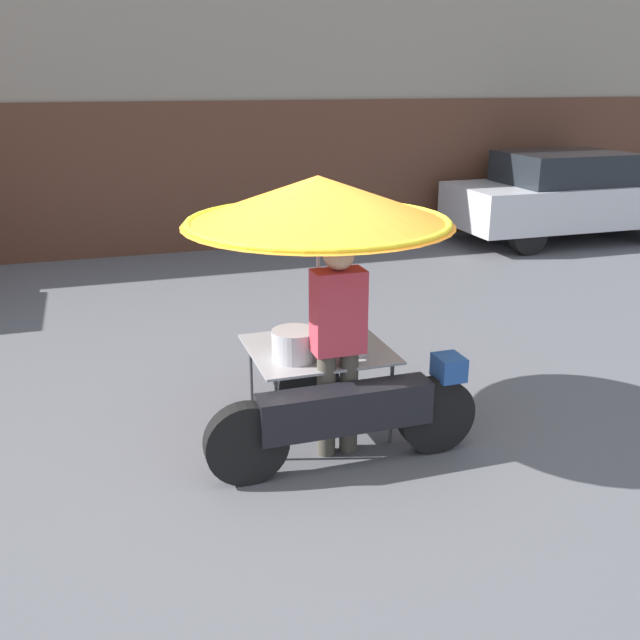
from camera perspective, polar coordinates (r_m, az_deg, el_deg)
ground_plane at (r=5.65m, az=-1.03°, el=-10.23°), size 36.00×36.00×0.00m
shopfront_building at (r=12.83m, az=-12.01°, el=16.13°), size 28.00×2.06×4.49m
vendor_motorcycle_cart at (r=5.36m, az=0.06°, el=6.98°), size 2.08×2.06×2.06m
vendor_person at (r=5.22m, az=1.45°, el=-1.37°), size 0.38×0.22×1.67m
parked_car at (r=13.39m, az=19.32°, el=9.37°), size 4.28×1.78×1.54m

